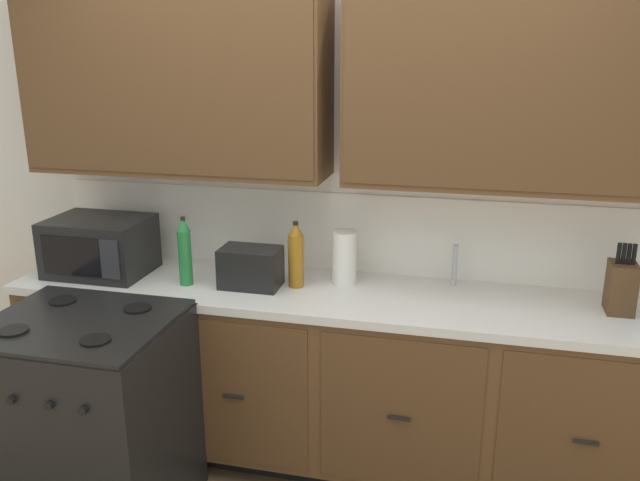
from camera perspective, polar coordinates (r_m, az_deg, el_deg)
The scene contains 10 objects.
wall_unit at distance 3.07m, azimuth 1.80°, elevation 9.33°, with size 4.22×0.40×2.37m.
counter_run at distance 3.24m, azimuth 0.85°, elevation -11.75°, with size 3.05×0.64×0.92m.
stove_range at distance 3.07m, azimuth -19.48°, elevation -14.64°, with size 0.76×0.68×0.95m.
microwave at distance 3.43m, azimuth -18.70°, elevation -0.45°, with size 0.48×0.37×0.28m.
toaster at distance 3.09m, azimuth -6.08°, elevation -2.35°, with size 0.28×0.18×0.19m.
knife_block at distance 3.06m, azimuth 24.84°, elevation -3.68°, with size 0.11×0.14×0.31m.
sink_faucet at distance 3.16m, azimuth 11.71°, elevation -2.12°, with size 0.02×0.02×0.20m, color #B2B5BA.
paper_towel_roll at distance 3.11m, azimuth 2.13°, elevation -1.51°, with size 0.12×0.12×0.26m, color white.
bottle_green at distance 3.15m, azimuth -11.74°, elevation -0.98°, with size 0.06×0.06×0.33m.
bottle_amber at distance 3.06m, azimuth -2.12°, elevation -1.29°, with size 0.07×0.07×0.32m.
Camera 1 is at (0.63, -2.48, 2.02)m, focal length 36.60 mm.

